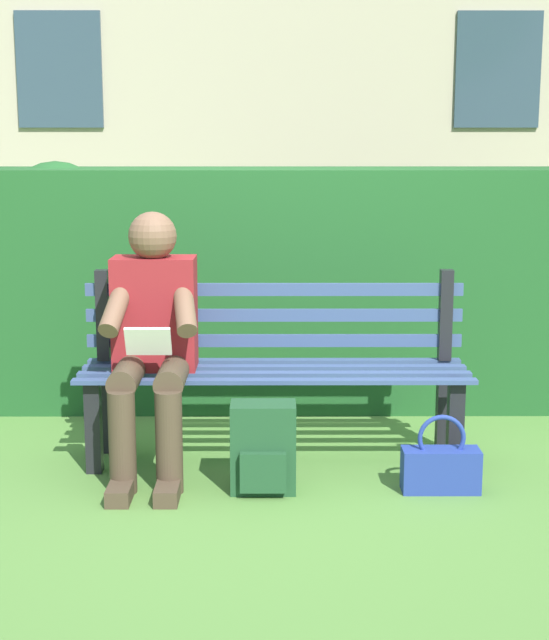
% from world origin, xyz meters
% --- Properties ---
extents(ground, '(60.00, 60.00, 0.00)m').
position_xyz_m(ground, '(0.00, 0.00, 0.00)').
color(ground, '#517F38').
extents(park_bench, '(1.80, 0.45, 0.89)m').
position_xyz_m(park_bench, '(0.00, -0.07, 0.45)').
color(park_bench, black).
rests_on(park_bench, ground).
extents(person_seated, '(0.44, 0.73, 1.18)m').
position_xyz_m(person_seated, '(0.55, 0.10, 0.63)').
color(person_seated, maroon).
rests_on(person_seated, ground).
extents(hedge_backdrop, '(6.54, 0.84, 1.48)m').
position_xyz_m(hedge_backdrop, '(-0.42, -1.12, 0.70)').
color(hedge_backdrop, '#1E5123').
rests_on(hedge_backdrop, ground).
extents(backpack, '(0.28, 0.24, 0.39)m').
position_xyz_m(backpack, '(0.05, 0.38, 0.19)').
color(backpack, '#1E4728').
rests_on(backpack, ground).
extents(handbag, '(0.33, 0.13, 0.34)m').
position_xyz_m(handbag, '(-0.72, 0.39, 0.11)').
color(handbag, navy).
rests_on(handbag, ground).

